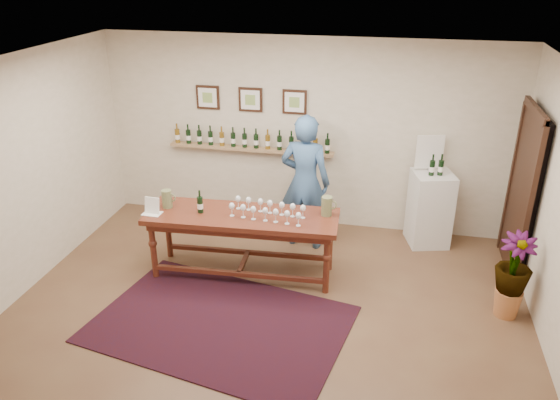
% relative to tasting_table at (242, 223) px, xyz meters
% --- Properties ---
extents(ground, '(6.00, 6.00, 0.00)m').
position_rel_tasting_table_xyz_m(ground, '(0.49, -0.81, -0.72)').
color(ground, brown).
rests_on(ground, ground).
extents(room_shell, '(6.00, 6.00, 6.00)m').
position_rel_tasting_table_xyz_m(room_shell, '(2.60, 1.04, 0.40)').
color(room_shell, beige).
rests_on(room_shell, ground).
extents(rug, '(3.06, 2.32, 0.01)m').
position_rel_tasting_table_xyz_m(rug, '(0.04, -1.10, -0.72)').
color(rug, '#3F0E0B').
rests_on(rug, ground).
extents(tasting_table, '(2.44, 0.90, 0.85)m').
position_rel_tasting_table_xyz_m(tasting_table, '(0.00, 0.00, 0.00)').
color(tasting_table, '#472211').
rests_on(tasting_table, ground).
extents(table_glasses, '(1.36, 0.44, 0.18)m').
position_rel_tasting_table_xyz_m(table_glasses, '(0.33, -0.01, 0.22)').
color(table_glasses, white).
rests_on(table_glasses, tasting_table).
extents(table_bottles, '(0.34, 0.23, 0.33)m').
position_rel_tasting_table_xyz_m(table_bottles, '(-0.53, -0.02, 0.29)').
color(table_bottles, black).
rests_on(table_bottles, tasting_table).
extents(pitcher_left, '(0.18, 0.18, 0.23)m').
position_rel_tasting_table_xyz_m(pitcher_left, '(-0.98, -0.00, 0.25)').
color(pitcher_left, olive).
rests_on(pitcher_left, tasting_table).
extents(pitcher_right, '(0.18, 0.18, 0.25)m').
position_rel_tasting_table_xyz_m(pitcher_right, '(1.03, 0.20, 0.25)').
color(pitcher_right, olive).
rests_on(pitcher_right, tasting_table).
extents(menu_card, '(0.24, 0.18, 0.21)m').
position_rel_tasting_table_xyz_m(menu_card, '(-1.10, -0.20, 0.23)').
color(menu_card, white).
rests_on(menu_card, tasting_table).
extents(display_pedestal, '(0.65, 0.65, 1.06)m').
position_rel_tasting_table_xyz_m(display_pedestal, '(2.35, 1.37, -0.19)').
color(display_pedestal, white).
rests_on(display_pedestal, ground).
extents(pedestal_bottles, '(0.30, 0.15, 0.29)m').
position_rel_tasting_table_xyz_m(pedestal_bottles, '(2.36, 1.32, 0.48)').
color(pedestal_bottles, black).
rests_on(pedestal_bottles, display_pedestal).
extents(info_sign, '(0.38, 0.12, 0.53)m').
position_rel_tasting_table_xyz_m(info_sign, '(2.27, 1.50, 0.60)').
color(info_sign, white).
rests_on(info_sign, display_pedestal).
extents(potted_plant, '(0.49, 0.49, 0.90)m').
position_rel_tasting_table_xyz_m(potted_plant, '(3.20, -0.23, -0.20)').
color(potted_plant, '#B76E3D').
rests_on(potted_plant, ground).
extents(person, '(0.75, 0.54, 1.91)m').
position_rel_tasting_table_xyz_m(person, '(0.63, 0.95, 0.23)').
color(person, '#395B86').
rests_on(person, ground).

